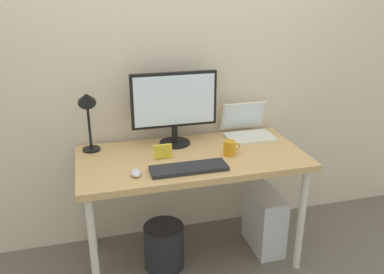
{
  "coord_description": "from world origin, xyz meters",
  "views": [
    {
      "loc": [
        -0.59,
        -2.19,
        1.74
      ],
      "look_at": [
        0.0,
        0.0,
        0.88
      ],
      "focal_mm": 37.45,
      "sensor_mm": 36.0,
      "label": 1
    }
  ],
  "objects_px": {
    "desk": "(192,165)",
    "mouse": "(136,173)",
    "coffee_mug": "(230,148)",
    "photo_frame": "(163,151)",
    "desk_lamp": "(87,107)",
    "keyboard": "(189,168)",
    "monitor": "(174,104)",
    "wastebasket": "(164,246)",
    "laptop": "(247,128)",
    "computer_tower": "(264,220)"
  },
  "relations": [
    {
      "from": "desk_lamp",
      "to": "coffee_mug",
      "type": "xyz_separation_m",
      "value": [
        0.82,
        -0.27,
        -0.25
      ]
    },
    {
      "from": "laptop",
      "to": "mouse",
      "type": "bearing_deg",
      "value": -152.97
    },
    {
      "from": "computer_tower",
      "to": "keyboard",
      "type": "bearing_deg",
      "value": -162.24
    },
    {
      "from": "monitor",
      "to": "keyboard",
      "type": "bearing_deg",
      "value": -91.71
    },
    {
      "from": "keyboard",
      "to": "photo_frame",
      "type": "height_order",
      "value": "photo_frame"
    },
    {
      "from": "wastebasket",
      "to": "desk_lamp",
      "type": "bearing_deg",
      "value": 147.94
    },
    {
      "from": "photo_frame",
      "to": "wastebasket",
      "type": "xyz_separation_m",
      "value": [
        -0.02,
        -0.03,
        -0.65
      ]
    },
    {
      "from": "mouse",
      "to": "coffee_mug",
      "type": "bearing_deg",
      "value": 12.89
    },
    {
      "from": "monitor",
      "to": "laptop",
      "type": "height_order",
      "value": "monitor"
    },
    {
      "from": "desk",
      "to": "wastebasket",
      "type": "xyz_separation_m",
      "value": [
        -0.2,
        -0.04,
        -0.54
      ]
    },
    {
      "from": "monitor",
      "to": "keyboard",
      "type": "distance_m",
      "value": 0.49
    },
    {
      "from": "desk_lamp",
      "to": "photo_frame",
      "type": "relative_size",
      "value": 3.79
    },
    {
      "from": "desk_lamp",
      "to": "coffee_mug",
      "type": "height_order",
      "value": "desk_lamp"
    },
    {
      "from": "desk_lamp",
      "to": "wastebasket",
      "type": "distance_m",
      "value": 1.01
    },
    {
      "from": "photo_frame",
      "to": "laptop",
      "type": "bearing_deg",
      "value": 20.3
    },
    {
      "from": "mouse",
      "to": "coffee_mug",
      "type": "relative_size",
      "value": 0.83
    },
    {
      "from": "mouse",
      "to": "wastebasket",
      "type": "bearing_deg",
      "value": 41.47
    },
    {
      "from": "laptop",
      "to": "photo_frame",
      "type": "xyz_separation_m",
      "value": [
        -0.64,
        -0.24,
        -0.01
      ]
    },
    {
      "from": "desk_lamp",
      "to": "monitor",
      "type": "bearing_deg",
      "value": -0.05
    },
    {
      "from": "monitor",
      "to": "photo_frame",
      "type": "distance_m",
      "value": 0.33
    },
    {
      "from": "keyboard",
      "to": "wastebasket",
      "type": "distance_m",
      "value": 0.65
    },
    {
      "from": "coffee_mug",
      "to": "photo_frame",
      "type": "distance_m",
      "value": 0.41
    },
    {
      "from": "photo_frame",
      "to": "wastebasket",
      "type": "height_order",
      "value": "photo_frame"
    },
    {
      "from": "monitor",
      "to": "wastebasket",
      "type": "relative_size",
      "value": 1.85
    },
    {
      "from": "monitor",
      "to": "wastebasket",
      "type": "bearing_deg",
      "value": -119.14
    },
    {
      "from": "monitor",
      "to": "mouse",
      "type": "bearing_deg",
      "value": -127.83
    },
    {
      "from": "desk_lamp",
      "to": "keyboard",
      "type": "bearing_deg",
      "value": -38.13
    },
    {
      "from": "laptop",
      "to": "coffee_mug",
      "type": "height_order",
      "value": "laptop"
    },
    {
      "from": "laptop",
      "to": "wastebasket",
      "type": "bearing_deg",
      "value": -157.65
    },
    {
      "from": "coffee_mug",
      "to": "computer_tower",
      "type": "bearing_deg",
      "value": 8.43
    },
    {
      "from": "mouse",
      "to": "monitor",
      "type": "bearing_deg",
      "value": 52.17
    },
    {
      "from": "mouse",
      "to": "desk",
      "type": "bearing_deg",
      "value": 27.37
    },
    {
      "from": "laptop",
      "to": "computer_tower",
      "type": "height_order",
      "value": "laptop"
    },
    {
      "from": "keyboard",
      "to": "computer_tower",
      "type": "distance_m",
      "value": 0.83
    },
    {
      "from": "desk",
      "to": "monitor",
      "type": "relative_size",
      "value": 2.51
    },
    {
      "from": "desk",
      "to": "mouse",
      "type": "relative_size",
      "value": 15.48
    },
    {
      "from": "desk_lamp",
      "to": "keyboard",
      "type": "height_order",
      "value": "desk_lamp"
    },
    {
      "from": "keyboard",
      "to": "photo_frame",
      "type": "distance_m",
      "value": 0.23
    },
    {
      "from": "computer_tower",
      "to": "photo_frame",
      "type": "bearing_deg",
      "value": 179.47
    },
    {
      "from": "keyboard",
      "to": "photo_frame",
      "type": "relative_size",
      "value": 4.0
    },
    {
      "from": "desk_lamp",
      "to": "coffee_mug",
      "type": "distance_m",
      "value": 0.9
    },
    {
      "from": "desk",
      "to": "mouse",
      "type": "xyz_separation_m",
      "value": [
        -0.37,
        -0.19,
        0.09
      ]
    },
    {
      "from": "coffee_mug",
      "to": "desk",
      "type": "bearing_deg",
      "value": 165.95
    },
    {
      "from": "desk_lamp",
      "to": "wastebasket",
      "type": "height_order",
      "value": "desk_lamp"
    },
    {
      "from": "laptop",
      "to": "photo_frame",
      "type": "bearing_deg",
      "value": -159.7
    },
    {
      "from": "keyboard",
      "to": "wastebasket",
      "type": "bearing_deg",
      "value": 127.89
    },
    {
      "from": "keyboard",
      "to": "photo_frame",
      "type": "bearing_deg",
      "value": 119.51
    },
    {
      "from": "wastebasket",
      "to": "coffee_mug",
      "type": "bearing_deg",
      "value": -2.29
    },
    {
      "from": "monitor",
      "to": "keyboard",
      "type": "relative_size",
      "value": 1.26
    },
    {
      "from": "desk",
      "to": "wastebasket",
      "type": "height_order",
      "value": "desk"
    }
  ]
}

